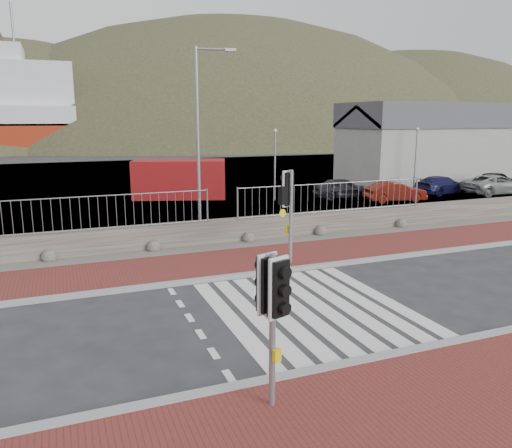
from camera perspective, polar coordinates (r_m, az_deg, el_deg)
name	(u,v)px	position (r m, az deg, el deg)	size (l,w,h in m)	color
ground	(310,308)	(12.90, 6.17, -9.53)	(220.00, 220.00, 0.00)	#28282B
sidewalk_near	(453,413)	(9.23, 21.62, -19.40)	(40.00, 4.00, 0.08)	maroon
sidewalk_far	(247,260)	(16.78, -0.99, -4.18)	(40.00, 3.00, 0.08)	maroon
kerb_near	(380,358)	(10.56, 14.00, -14.64)	(40.00, 0.25, 0.12)	gray
kerb_far	(265,273)	(15.44, 0.98, -5.59)	(40.00, 0.25, 0.12)	gray
zebra_crossing	(310,308)	(12.90, 6.17, -9.50)	(4.62, 5.60, 0.01)	silver
gravel_strip	(229,247)	(18.60, -3.16, -2.61)	(40.00, 1.50, 0.06)	#59544C
stone_wall	(222,231)	(19.24, -3.93, -0.83)	(40.00, 0.60, 0.90)	#4D473F
railing	(222,197)	(18.84, -3.85, 3.14)	(18.07, 0.07, 1.22)	gray
quay	(139,181)	(39.19, -13.17, 4.79)	(120.00, 40.00, 0.50)	#4C4C4F
water	(101,152)	(73.85, -17.32, 7.83)	(220.00, 50.00, 0.05)	#3F4C54
harbor_building	(425,142)	(39.89, 18.71, 8.83)	(12.20, 6.20, 5.80)	#9E9E99
hills_backdrop	(133,260)	(103.08, -13.90, -3.97)	(254.00, 90.00, 100.00)	#2B301C
traffic_signal_near	(273,299)	(7.97, 1.90, -8.58)	(0.43, 0.34, 2.67)	gray
traffic_signal_far	(290,197)	(15.92, 3.93, 3.14)	(0.77, 0.48, 3.12)	gray
streetlight	(201,134)	(19.36, -6.30, 10.14)	(1.54, 0.47, 7.30)	gray
shipping_container	(180,179)	(30.41, -8.72, 5.11)	(5.44, 2.27, 2.27)	maroon
car_a	(344,188)	(30.23, 9.99, 4.04)	(1.46, 3.62, 1.23)	black
car_b	(395,192)	(29.71, 15.61, 3.56)	(1.22, 3.51, 1.16)	#63150E
car_c	(441,185)	(33.71, 20.41, 4.20)	(1.60, 3.94, 1.14)	#14153F
car_d	(496,185)	(34.93, 25.71, 4.08)	(2.04, 4.42, 1.23)	#959595
car_e	(496,180)	(37.66, 25.71, 4.54)	(1.39, 3.46, 1.18)	black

